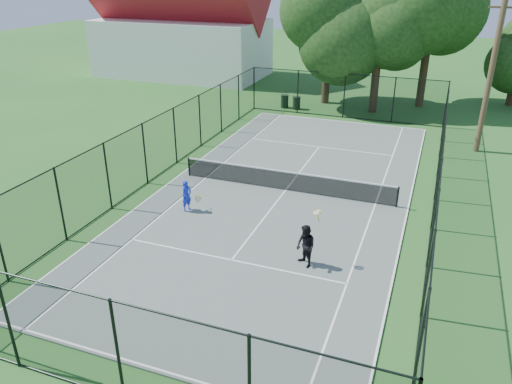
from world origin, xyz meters
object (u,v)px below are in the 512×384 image
(tennis_net, at_px, (286,180))
(utility_pole, at_px, (491,75))
(trash_bin_right, at_px, (297,103))
(player_black, at_px, (306,246))
(trash_bin_left, at_px, (285,101))
(player_blue, at_px, (187,196))

(tennis_net, distance_m, utility_pole, 12.85)
(trash_bin_right, xyz_separation_m, utility_pole, (12.00, -5.00, 3.80))
(utility_pole, xyz_separation_m, player_black, (-5.89, -14.81, -3.42))
(tennis_net, height_order, trash_bin_left, tennis_net)
(trash_bin_left, distance_m, utility_pole, 14.38)
(trash_bin_left, height_order, trash_bin_right, trash_bin_left)
(trash_bin_right, relative_size, utility_pole, 0.11)
(utility_pole, bearing_deg, tennis_net, -133.03)
(trash_bin_left, relative_size, trash_bin_right, 1.04)
(tennis_net, distance_m, player_black, 6.33)
(trash_bin_right, distance_m, player_blue, 17.44)
(tennis_net, xyz_separation_m, trash_bin_right, (-3.59, 14.00, -0.12))
(trash_bin_right, relative_size, player_black, 0.45)
(trash_bin_left, distance_m, player_black, 21.08)
(player_blue, xyz_separation_m, player_black, (5.81, -2.37, 0.09))
(trash_bin_left, distance_m, player_blue, 17.55)
(trash_bin_right, height_order, player_black, player_black)
(tennis_net, height_order, trash_bin_right, tennis_net)
(tennis_net, bearing_deg, player_black, -66.58)
(trash_bin_left, distance_m, trash_bin_right, 0.93)
(tennis_net, xyz_separation_m, trash_bin_left, (-4.52, 14.06, -0.10))
(trash_bin_right, xyz_separation_m, player_blue, (0.30, -17.44, 0.28))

